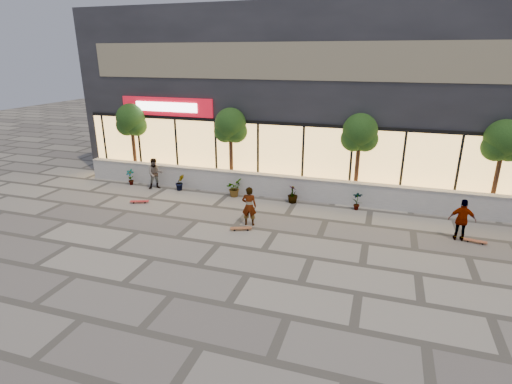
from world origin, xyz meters
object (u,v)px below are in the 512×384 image
(tree_west, at_px, (131,122))
(tree_mideast, at_px, (360,135))
(skateboard_right_near, at_px, (475,241))
(tree_east, at_px, (503,143))
(skateboard_center, at_px, (241,228))
(skater_center, at_px, (249,206))
(skater_left, at_px, (155,174))
(skateboard_left, at_px, (139,201))
(skater_right_near, at_px, (462,220))
(tree_midwest, at_px, (230,127))

(tree_west, relative_size, tree_mideast, 1.00)
(tree_west, distance_m, skateboard_right_near, 16.51)
(tree_east, bearing_deg, skateboard_center, -152.91)
(skateboard_right_near, bearing_deg, skater_center, -164.26)
(skateboard_right_near, bearing_deg, skater_left, -178.40)
(skater_center, bearing_deg, skateboard_left, -17.66)
(tree_east, height_order, skateboard_left, tree_east)
(skater_right_near, height_order, skateboard_right_near, skater_right_near)
(skater_left, bearing_deg, skateboard_center, -65.19)
(skater_left, distance_m, skateboard_center, 6.61)
(tree_mideast, height_order, skateboard_right_near, tree_mideast)
(skateboard_center, bearing_deg, skater_right_near, -10.22)
(tree_east, height_order, skateboard_center, tree_east)
(tree_midwest, xyz_separation_m, skateboard_right_near, (10.44, -3.21, -2.91))
(tree_east, xyz_separation_m, skateboard_left, (-14.59, -3.40, -2.90))
(skater_right_near, height_order, skateboard_center, skater_right_near)
(skater_left, xyz_separation_m, skateboard_right_near, (13.88, -1.81, -0.69))
(skateboard_left, distance_m, skateboard_right_near, 13.53)
(skateboard_center, xyz_separation_m, skateboard_right_near, (8.22, 1.54, -0.01))
(tree_mideast, bearing_deg, skateboard_right_near, -35.88)
(tree_east, bearing_deg, skater_right_near, -116.82)
(tree_west, distance_m, tree_midwest, 5.50)
(tree_mideast, bearing_deg, skater_left, -171.57)
(skater_center, xyz_separation_m, skateboard_center, (-0.13, -0.59, -0.69))
(tree_midwest, height_order, skater_right_near, tree_midwest)
(skater_center, distance_m, skater_left, 6.42)
(skateboard_left, bearing_deg, tree_midwest, 26.95)
(tree_east, distance_m, skateboard_center, 10.82)
(tree_mideast, xyz_separation_m, skater_left, (-9.45, -1.40, -2.22))
(tree_west, distance_m, skateboard_left, 5.08)
(skater_right_near, distance_m, skateboard_center, 7.90)
(skateboard_right_near, bearing_deg, tree_midwest, 171.93)
(tree_midwest, bearing_deg, skateboard_right_near, -17.09)
(skater_center, bearing_deg, skater_right_near, 178.08)
(tree_midwest, relative_size, skater_left, 2.56)
(skateboard_right_near, bearing_deg, skater_right_near, 179.81)
(skater_left, bearing_deg, skater_center, -60.10)
(tree_east, relative_size, skater_left, 2.56)
(tree_mideast, distance_m, skateboard_left, 10.13)
(tree_west, bearing_deg, skateboard_right_near, -11.38)
(tree_east, relative_size, skater_center, 2.53)
(tree_west, xyz_separation_m, skateboard_left, (2.41, -3.40, -2.90))
(tree_west, xyz_separation_m, tree_midwest, (5.50, 0.00, 0.00))
(tree_west, height_order, skater_center, tree_west)
(tree_midwest, bearing_deg, skateboard_left, -132.25)
(tree_east, distance_m, skateboard_right_near, 4.46)
(skateboard_center, relative_size, skateboard_right_near, 1.09)
(skateboard_center, bearing_deg, skater_center, 55.45)
(skater_right_near, bearing_deg, tree_east, -115.50)
(tree_mideast, relative_size, skateboard_right_near, 5.07)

